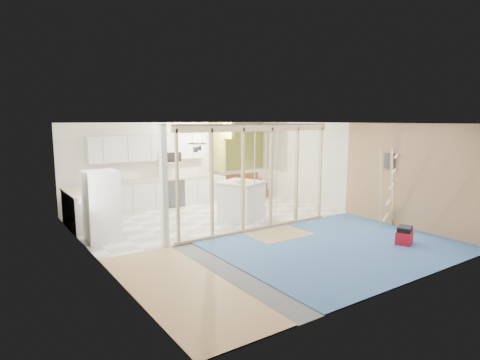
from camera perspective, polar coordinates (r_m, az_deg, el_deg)
room at (r=9.44m, az=1.01°, el=0.15°), size 7.01×8.01×2.61m
floor_overlays at (r=9.80m, az=1.13°, el=-7.25°), size 7.00×8.00×0.03m
stud_frame at (r=9.29m, az=-0.08°, el=1.73°), size 4.66×0.14×2.60m
base_cabinets at (r=11.84m, az=-14.96°, el=-2.51°), size 4.45×2.24×0.93m
upper_cabinets at (r=12.35m, az=-12.53°, el=4.36°), size 3.60×0.41×0.85m
green_partition at (r=13.63m, az=-0.82°, el=1.24°), size 2.25×1.51×2.60m
pot_rack at (r=10.82m, az=-6.12°, el=4.89°), size 0.52×0.52×0.72m
sheathing_panel at (r=10.59m, az=23.18°, el=0.38°), size 0.02×4.00×2.60m
electrical_panel at (r=10.84m, az=20.48°, el=2.57°), size 0.04×0.30×0.40m
ceiling_light at (r=12.62m, az=-1.65°, el=7.92°), size 0.32×0.32×0.08m
fridge at (r=9.31m, az=-18.99°, el=-3.59°), size 0.69×0.67×1.59m
island at (r=10.82m, az=0.18°, el=-2.97°), size 1.41×1.41×1.04m
bowl at (r=10.54m, az=0.08°, el=-0.21°), size 0.27×0.27×0.07m
soap_bottle_a at (r=11.97m, az=-16.97°, el=0.50°), size 0.14×0.14×0.30m
soap_bottle_b at (r=12.90m, az=-5.71°, el=1.16°), size 0.11×0.11×0.20m
toolbox at (r=9.46m, az=22.34°, el=-7.37°), size 0.51×0.46×0.40m
ladder at (r=10.51m, az=20.20°, el=-1.04°), size 1.06×0.22×2.00m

